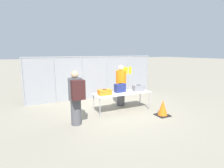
# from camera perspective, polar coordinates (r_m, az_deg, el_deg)

# --- Properties ---
(ground_plane) EXTENTS (120.00, 120.00, 0.00)m
(ground_plane) POSITION_cam_1_polar(r_m,az_deg,el_deg) (7.29, 1.44, -8.92)
(ground_plane) COLOR gray
(fence_section) EXTENTS (6.86, 0.07, 2.20)m
(fence_section) POSITION_cam_1_polar(r_m,az_deg,el_deg) (9.23, -5.54, 2.50)
(fence_section) COLOR gray
(fence_section) RESTS_ON ground_plane
(inspection_table) EXTENTS (2.38, 0.79, 0.78)m
(inspection_table) POSITION_cam_1_polar(r_m,az_deg,el_deg) (7.17, 3.38, -3.18)
(inspection_table) COLOR silver
(inspection_table) RESTS_ON ground_plane
(suitcase_orange) EXTENTS (0.52, 0.35, 0.23)m
(suitcase_orange) POSITION_cam_1_polar(r_m,az_deg,el_deg) (6.76, -2.43, -2.70)
(suitcase_orange) COLOR orange
(suitcase_orange) RESTS_ON inspection_table
(suitcase_navy) EXTENTS (0.48, 0.28, 0.37)m
(suitcase_navy) POSITION_cam_1_polar(r_m,az_deg,el_deg) (7.19, 2.64, -1.31)
(suitcase_navy) COLOR navy
(suitcase_navy) RESTS_ON inspection_table
(suitcase_grey) EXTENTS (0.50, 0.37, 0.26)m
(suitcase_grey) POSITION_cam_1_polar(r_m,az_deg,el_deg) (7.51, 8.63, -1.34)
(suitcase_grey) COLOR slate
(suitcase_grey) RESTS_ON inspection_table
(traveler_hooded) EXTENTS (0.45, 0.70, 1.82)m
(traveler_hooded) POSITION_cam_1_polar(r_m,az_deg,el_deg) (5.82, -11.66, -3.87)
(traveler_hooded) COLOR #4C4C51
(traveler_hooded) RESTS_ON ground_plane
(security_worker_near) EXTENTS (0.46, 0.46, 1.84)m
(security_worker_near) POSITION_cam_1_polar(r_m,az_deg,el_deg) (7.86, 2.94, -0.32)
(security_worker_near) COLOR #4C4C51
(security_worker_near) RESTS_ON ground_plane
(utility_trailer) EXTENTS (3.41, 1.93, 0.74)m
(utility_trailer) POSITION_cam_1_polar(r_m,az_deg,el_deg) (11.24, 1.79, 0.22)
(utility_trailer) COLOR silver
(utility_trailer) RESTS_ON ground_plane
(traffic_cone) EXTENTS (0.49, 0.49, 0.61)m
(traffic_cone) POSITION_cam_1_polar(r_m,az_deg,el_deg) (7.03, 16.24, -7.66)
(traffic_cone) COLOR black
(traffic_cone) RESTS_ON ground_plane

